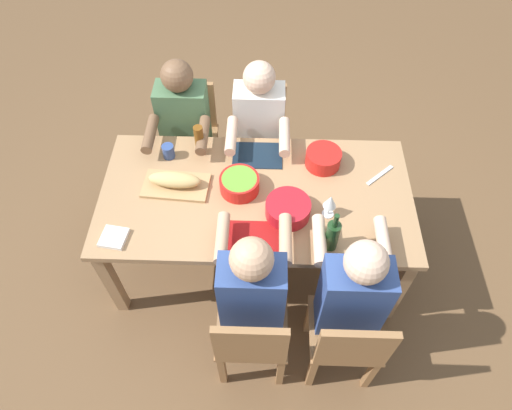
{
  "coord_description": "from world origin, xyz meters",
  "views": [
    {
      "loc": [
        -0.05,
        1.69,
        2.89
      ],
      "look_at": [
        0.0,
        0.0,
        0.63
      ],
      "focal_mm": 31.71,
      "sensor_mm": 36.0,
      "label": 1
    }
  ],
  "objects_px": {
    "beer_bottle": "(199,140)",
    "wine_bottle": "(332,235)",
    "serving_bowl_salad": "(239,183)",
    "napkin_stack": "(114,238)",
    "diner_near_center": "(259,128)",
    "diner_far_center": "(252,290)",
    "chair_near_right": "(191,131)",
    "serving_bowl_fruit": "(288,208)",
    "wine_glass": "(330,202)",
    "chair_far_left": "(347,341)",
    "bread_loaf": "(175,180)",
    "chair_far_center": "(251,338)",
    "dining_table": "(256,202)",
    "chair_near_center": "(259,132)",
    "diner_near_right": "(184,127)",
    "serving_bowl_pasta": "(323,158)",
    "cup_near_right": "(168,151)",
    "cutting_board": "(176,186)",
    "diner_far_left": "(351,293)"
  },
  "relations": [
    {
      "from": "diner_far_left",
      "to": "beer_bottle",
      "type": "relative_size",
      "value": 5.45
    },
    {
      "from": "dining_table",
      "to": "cutting_board",
      "type": "distance_m",
      "value": 0.5
    },
    {
      "from": "chair_far_left",
      "to": "serving_bowl_salad",
      "type": "relative_size",
      "value": 3.54
    },
    {
      "from": "diner_far_center",
      "to": "serving_bowl_fruit",
      "type": "distance_m",
      "value": 0.52
    },
    {
      "from": "chair_near_center",
      "to": "serving_bowl_pasta",
      "type": "distance_m",
      "value": 0.75
    },
    {
      "from": "serving_bowl_fruit",
      "to": "wine_bottle",
      "type": "xyz_separation_m",
      "value": [
        -0.23,
        0.21,
        0.05
      ]
    },
    {
      "from": "chair_near_right",
      "to": "cup_near_right",
      "type": "xyz_separation_m",
      "value": [
        0.05,
        0.51,
        0.3
      ]
    },
    {
      "from": "wine_bottle",
      "to": "napkin_stack",
      "type": "relative_size",
      "value": 2.07
    },
    {
      "from": "cup_near_right",
      "to": "wine_bottle",
      "type": "bearing_deg",
      "value": 146.89
    },
    {
      "from": "chair_far_left",
      "to": "diner_far_left",
      "type": "height_order",
      "value": "diner_far_left"
    },
    {
      "from": "chair_far_left",
      "to": "napkin_stack",
      "type": "distance_m",
      "value": 1.41
    },
    {
      "from": "dining_table",
      "to": "chair_near_right",
      "type": "bearing_deg",
      "value": -56.84
    },
    {
      "from": "serving_bowl_salad",
      "to": "wine_bottle",
      "type": "height_order",
      "value": "wine_bottle"
    },
    {
      "from": "serving_bowl_salad",
      "to": "napkin_stack",
      "type": "height_order",
      "value": "serving_bowl_salad"
    },
    {
      "from": "chair_far_center",
      "to": "serving_bowl_pasta",
      "type": "height_order",
      "value": "chair_far_center"
    },
    {
      "from": "chair_far_left",
      "to": "bread_loaf",
      "type": "relative_size",
      "value": 2.66
    },
    {
      "from": "chair_near_right",
      "to": "diner_near_right",
      "type": "relative_size",
      "value": 0.71
    },
    {
      "from": "diner_far_center",
      "to": "diner_near_center",
      "type": "distance_m",
      "value": 1.23
    },
    {
      "from": "serving_bowl_fruit",
      "to": "wine_glass",
      "type": "bearing_deg",
      "value": -178.73
    },
    {
      "from": "chair_far_center",
      "to": "diner_far_center",
      "type": "bearing_deg",
      "value": -90.0
    },
    {
      "from": "diner_near_center",
      "to": "chair_far_left",
      "type": "height_order",
      "value": "diner_near_center"
    },
    {
      "from": "diner_far_left",
      "to": "serving_bowl_pasta",
      "type": "relative_size",
      "value": 5.37
    },
    {
      "from": "beer_bottle",
      "to": "cutting_board",
      "type": "bearing_deg",
      "value": 67.19
    },
    {
      "from": "diner_near_center",
      "to": "diner_near_right",
      "type": "distance_m",
      "value": 0.52
    },
    {
      "from": "dining_table",
      "to": "chair_far_center",
      "type": "height_order",
      "value": "chair_far_center"
    },
    {
      "from": "dining_table",
      "to": "chair_near_center",
      "type": "relative_size",
      "value": 2.23
    },
    {
      "from": "beer_bottle",
      "to": "wine_bottle",
      "type": "bearing_deg",
      "value": 138.99
    },
    {
      "from": "diner_far_center",
      "to": "chair_near_right",
      "type": "height_order",
      "value": "diner_far_center"
    },
    {
      "from": "diner_far_left",
      "to": "diner_far_center",
      "type": "bearing_deg",
      "value": 0.0
    },
    {
      "from": "chair_near_center",
      "to": "diner_near_right",
      "type": "xyz_separation_m",
      "value": [
        0.52,
        0.18,
        0.21
      ]
    },
    {
      "from": "chair_near_center",
      "to": "serving_bowl_pasta",
      "type": "relative_size",
      "value": 3.81
    },
    {
      "from": "diner_near_center",
      "to": "serving_bowl_fruit",
      "type": "relative_size",
      "value": 4.56
    },
    {
      "from": "serving_bowl_pasta",
      "to": "cutting_board",
      "type": "height_order",
      "value": "serving_bowl_pasta"
    },
    {
      "from": "dining_table",
      "to": "cup_near_right",
      "type": "bearing_deg",
      "value": -27.28
    },
    {
      "from": "chair_far_left",
      "to": "diner_far_left",
      "type": "xyz_separation_m",
      "value": [
        -0.0,
        -0.18,
        0.21
      ]
    },
    {
      "from": "dining_table",
      "to": "napkin_stack",
      "type": "bearing_deg",
      "value": 23.62
    },
    {
      "from": "chair_near_center",
      "to": "diner_near_right",
      "type": "height_order",
      "value": "diner_near_right"
    },
    {
      "from": "chair_near_center",
      "to": "diner_near_center",
      "type": "relative_size",
      "value": 0.71
    },
    {
      "from": "dining_table",
      "to": "serving_bowl_salad",
      "type": "xyz_separation_m",
      "value": [
        0.1,
        -0.04,
        0.14
      ]
    },
    {
      "from": "diner_near_center",
      "to": "wine_bottle",
      "type": "distance_m",
      "value": 1.07
    },
    {
      "from": "chair_far_center",
      "to": "diner_far_left",
      "type": "height_order",
      "value": "diner_far_left"
    },
    {
      "from": "dining_table",
      "to": "wine_glass",
      "type": "xyz_separation_m",
      "value": [
        -0.42,
        0.14,
        0.19
      ]
    },
    {
      "from": "diner_near_center",
      "to": "beer_bottle",
      "type": "distance_m",
      "value": 0.49
    },
    {
      "from": "wine_glass",
      "to": "cup_near_right",
      "type": "xyz_separation_m",
      "value": [
        0.99,
        -0.43,
        -0.07
      ]
    },
    {
      "from": "serving_bowl_salad",
      "to": "dining_table",
      "type": "bearing_deg",
      "value": 160.49
    },
    {
      "from": "serving_bowl_fruit",
      "to": "napkin_stack",
      "type": "xyz_separation_m",
      "value": [
        0.98,
        0.2,
        -0.04
      ]
    },
    {
      "from": "diner_near_right",
      "to": "serving_bowl_pasta",
      "type": "xyz_separation_m",
      "value": [
        -0.94,
        0.36,
        0.1
      ]
    },
    {
      "from": "wine_glass",
      "to": "cup_near_right",
      "type": "relative_size",
      "value": 1.79
    },
    {
      "from": "beer_bottle",
      "to": "wine_glass",
      "type": "xyz_separation_m",
      "value": [
        -0.79,
        0.47,
        0.01
      ]
    },
    {
      "from": "diner_far_left",
      "to": "cup_near_right",
      "type": "height_order",
      "value": "diner_far_left"
    }
  ]
}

